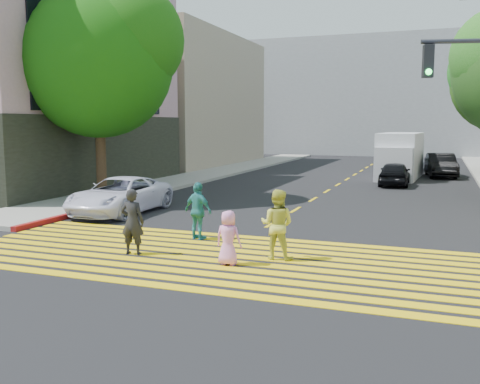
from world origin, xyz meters
The scene contains 18 objects.
ground centered at (0.00, 0.00, 0.00)m, with size 120.00×120.00×0.00m, color black.
sidewalk_left centered at (-8.50, 22.00, 0.07)m, with size 3.00×40.00×0.15m, color gray.
curb_red centered at (-6.90, 6.00, 0.08)m, with size 0.20×8.00×0.16m, color maroon.
crosswalk centered at (0.00, 1.28, 0.01)m, with size 13.40×5.30×0.01m.
lane_line centered at (0.00, 22.50, 0.01)m, with size 0.12×34.40×0.01m.
building_left_pink centered at (-16.00, 12.00, 4.58)m, with size 12.10×14.10×11.00m.
building_left_tan centered at (-16.00, 28.00, 5.00)m, with size 12.00×16.00×10.00m, color tan.
backdrop_block centered at (0.00, 48.00, 6.00)m, with size 30.00×8.00×12.00m, color gray.
tree_left centered at (-8.46, 8.95, 6.09)m, with size 7.21×6.78×9.04m.
pedestrian_man centered at (-2.05, 0.88, 0.82)m, with size 0.60×0.39×1.64m, color black.
pedestrian_woman centered at (1.44, 1.68, 0.84)m, with size 0.82×0.64×1.68m, color #D0D24A.
pedestrian_child centered at (0.55, 0.77, 0.63)m, with size 0.62×0.40×1.27m, color #F28ED3.
pedestrian_extra centered at (-1.26, 3.03, 0.81)m, with size 0.95×0.39×1.61m, color teal.
white_sedan centered at (-5.78, 6.06, 0.65)m, with size 2.16×4.69×1.30m, color white.
dark_car_near centered at (2.84, 18.64, 0.63)m, with size 1.50×3.72×1.27m, color black.
silver_car centered at (3.06, 28.91, 0.67)m, with size 1.88×4.63×1.34m, color #9EA5BC.
dark_car_parked centered at (5.12, 24.30, 0.72)m, with size 1.52×4.37×1.44m, color black.
white_van centered at (2.80, 22.46, 1.27)m, with size 2.48×5.81×2.68m.
Camera 1 is at (4.98, -10.37, 3.23)m, focal length 40.00 mm.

